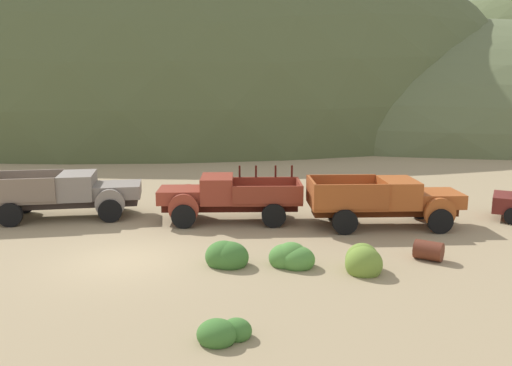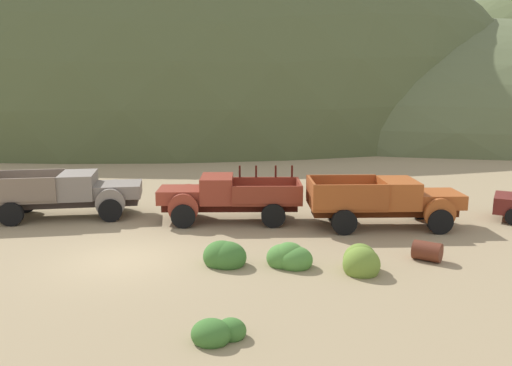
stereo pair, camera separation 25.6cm
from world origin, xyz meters
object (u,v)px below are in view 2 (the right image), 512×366
(truck_oxide_orange, at_px, (394,201))
(oil_drum_tipped, at_px, (427,251))
(truck_primer_gray, at_px, (75,193))
(truck_rust_red, at_px, (220,197))

(truck_oxide_orange, distance_m, oil_drum_tipped, 4.10)
(truck_primer_gray, distance_m, truck_oxide_orange, 13.25)
(truck_primer_gray, bearing_deg, truck_rust_red, -15.96)
(oil_drum_tipped, bearing_deg, truck_primer_gray, 165.98)
(truck_rust_red, xyz_separation_m, oil_drum_tipped, (7.68, -3.71, -0.68))
(truck_primer_gray, height_order, truck_rust_red, truck_rust_red)
(truck_rust_red, xyz_separation_m, truck_oxide_orange, (7.00, 0.27, 0.02))
(truck_primer_gray, relative_size, oil_drum_tipped, 6.30)
(truck_oxide_orange, bearing_deg, oil_drum_tipped, -90.74)
(truck_rust_red, bearing_deg, oil_drum_tipped, 144.51)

